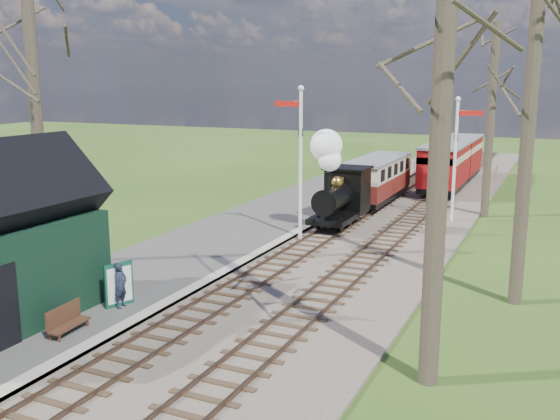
{
  "coord_description": "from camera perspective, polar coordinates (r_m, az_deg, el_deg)",
  "views": [
    {
      "loc": [
        8.78,
        -6.6,
        6.35
      ],
      "look_at": [
        -0.83,
        14.33,
        1.6
      ],
      "focal_mm": 40.0,
      "sensor_mm": 36.0,
      "label": 1
    }
  ],
  "objects": [
    {
      "name": "coach",
      "position": [
        32.86,
        8.89,
        2.94
      ],
      "size": [
        1.99,
        6.84,
        2.1
      ],
      "color": "black",
      "rests_on": "ground"
    },
    {
      "name": "person",
      "position": [
        17.88,
        -14.37,
        -6.68
      ],
      "size": [
        0.34,
        0.49,
        1.28
      ],
      "primitive_type": "imported",
      "rotation": [
        0.0,
        0.0,
        1.64
      ],
      "color": "#1B2131",
      "rests_on": "platform"
    },
    {
      "name": "bench",
      "position": [
        16.64,
        -18.98,
        -9.48
      ],
      "size": [
        0.44,
        1.26,
        0.71
      ],
      "color": "#412617",
      "rests_on": "platform"
    },
    {
      "name": "track_far",
      "position": [
        29.92,
        12.19,
        -0.67
      ],
      "size": [
        1.6,
        60.0,
        0.15
      ],
      "color": "brown",
      "rests_on": "ground"
    },
    {
      "name": "semaphore_near",
      "position": [
        24.69,
        1.75,
        5.3
      ],
      "size": [
        1.22,
        0.24,
        6.22
      ],
      "color": "silver",
      "rests_on": "ground"
    },
    {
      "name": "red_carriage_a",
      "position": [
        36.73,
        14.8,
        3.81
      ],
      "size": [
        2.2,
        5.46,
        2.32
      ],
      "color": "black",
      "rests_on": "ground"
    },
    {
      "name": "sign_board",
      "position": [
        18.02,
        -14.52,
        -6.61
      ],
      "size": [
        0.41,
        0.81,
        1.24
      ],
      "color": "#0D412F",
      "rests_on": "platform"
    },
    {
      "name": "fence_line",
      "position": [
        43.82,
        13.31,
        3.73
      ],
      "size": [
        12.6,
        0.08,
        1.0
      ],
      "color": "slate",
      "rests_on": "ground"
    },
    {
      "name": "semaphore_far",
      "position": [
        29.09,
        15.88,
        5.29
      ],
      "size": [
        1.22,
        0.24,
        5.72
      ],
      "color": "silver",
      "rests_on": "ground"
    },
    {
      "name": "red_carriage_b",
      "position": [
        42.12,
        16.12,
        4.7
      ],
      "size": [
        2.2,
        5.46,
        2.32
      ],
      "color": "black",
      "rests_on": "ground"
    },
    {
      "name": "ballast_bed",
      "position": [
        30.23,
        9.78,
        -0.55
      ],
      "size": [
        8.0,
        60.0,
        0.1
      ],
      "primitive_type": "cube",
      "color": "brown",
      "rests_on": "ground"
    },
    {
      "name": "track_near",
      "position": [
        30.56,
        7.43,
        -0.25
      ],
      "size": [
        1.6,
        60.0,
        0.15
      ],
      "color": "brown",
      "rests_on": "ground"
    },
    {
      "name": "bare_trees",
      "position": [
        18.32,
        0.63,
        8.08
      ],
      "size": [
        15.51,
        22.39,
        12.0
      ],
      "color": "#382D23",
      "rests_on": "ground"
    },
    {
      "name": "coping_strip",
      "position": [
        23.73,
        -1.15,
        -3.61
      ],
      "size": [
        0.4,
        44.0,
        0.21
      ],
      "primitive_type": "cube",
      "color": "#B2AD9E",
      "rests_on": "ground"
    },
    {
      "name": "platform",
      "position": [
        24.78,
        -5.95,
        -3.02
      ],
      "size": [
        5.0,
        44.0,
        0.2
      ],
      "primitive_type": "cube",
      "color": "#474442",
      "rests_on": "ground"
    },
    {
      "name": "distant_hills",
      "position": [
        74.84,
        17.95,
        -6.48
      ],
      "size": [
        114.4,
        48.0,
        22.02
      ],
      "color": "#385B23",
      "rests_on": "ground"
    },
    {
      "name": "locomotive",
      "position": [
        27.07,
        5.37,
        2.31
      ],
      "size": [
        1.71,
        3.99,
        4.27
      ],
      "color": "black",
      "rests_on": "ground"
    }
  ]
}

